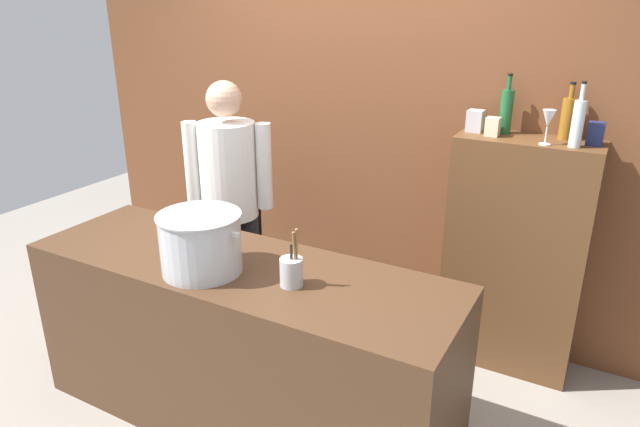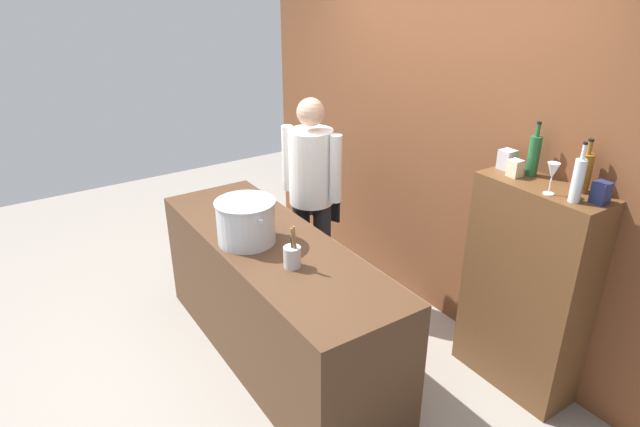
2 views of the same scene
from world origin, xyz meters
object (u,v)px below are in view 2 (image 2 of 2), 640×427
(spice_tin_navy, at_px, (601,193))
(wine_bottle_clear, at_px, (578,180))
(spice_tin_cream, at_px, (515,168))
(wine_glass_short, at_px, (553,172))
(wine_bottle_green, at_px, (534,155))
(spice_tin_silver, at_px, (507,160))
(butter_jar, at_px, (259,202))
(wine_bottle_amber, at_px, (585,172))
(utensil_crock, at_px, (292,256))
(chef, at_px, (312,187))
(stockpot_large, at_px, (246,222))

(spice_tin_navy, bearing_deg, wine_bottle_clear, -131.11)
(wine_bottle_clear, relative_size, spice_tin_cream, 3.24)
(wine_glass_short, bearing_deg, wine_bottle_green, 145.66)
(spice_tin_navy, xyz_separation_m, spice_tin_silver, (-0.62, 0.02, 0.00))
(butter_jar, relative_size, wine_bottle_amber, 0.24)
(wine_bottle_amber, relative_size, wine_glass_short, 1.67)
(spice_tin_navy, relative_size, spice_tin_silver, 0.98)
(wine_bottle_amber, relative_size, spice_tin_cream, 2.97)
(spice_tin_cream, bearing_deg, wine_glass_short, -13.56)
(wine_bottle_clear, xyz_separation_m, wine_glass_short, (-0.14, -0.02, 0.00))
(utensil_crock, xyz_separation_m, wine_bottle_amber, (0.90, 1.33, 0.54))
(wine_glass_short, relative_size, spice_tin_navy, 1.54)
(chef, xyz_separation_m, wine_bottle_amber, (1.77, 0.64, 0.54))
(wine_bottle_clear, height_order, spice_tin_cream, wine_bottle_clear)
(wine_glass_short, bearing_deg, spice_tin_navy, 27.96)
(chef, height_order, wine_glass_short, chef)
(wine_glass_short, height_order, spice_tin_silver, wine_glass_short)
(wine_bottle_amber, bearing_deg, spice_tin_cream, -162.66)
(stockpot_large, xyz_separation_m, wine_bottle_clear, (1.41, 1.25, 0.47))
(stockpot_large, distance_m, spice_tin_silver, 1.67)
(wine_bottle_green, xyz_separation_m, spice_tin_silver, (-0.16, -0.03, -0.07))
(wine_bottle_amber, bearing_deg, butter_jar, -148.97)
(wine_bottle_green, bearing_deg, wine_bottle_clear, -20.85)
(chef, height_order, wine_bottle_amber, wine_bottle_amber)
(utensil_crock, height_order, spice_tin_cream, spice_tin_cream)
(chef, bearing_deg, spice_tin_cream, 177.07)
(spice_tin_silver, bearing_deg, butter_jar, -142.09)
(stockpot_large, bearing_deg, chef, 119.09)
(spice_tin_cream, bearing_deg, utensil_crock, -113.95)
(stockpot_large, bearing_deg, spice_tin_cream, 52.87)
(stockpot_large, relative_size, spice_tin_cream, 4.40)
(utensil_crock, height_order, wine_bottle_amber, wine_bottle_amber)
(butter_jar, xyz_separation_m, wine_glass_short, (1.73, 0.90, 0.59))
(spice_tin_cream, height_order, spice_tin_silver, spice_tin_silver)
(wine_bottle_amber, bearing_deg, wine_bottle_green, -177.30)
(wine_bottle_clear, xyz_separation_m, spice_tin_silver, (-0.54, 0.11, -0.07))
(wine_bottle_green, bearing_deg, chef, -156.76)
(spice_tin_cream, bearing_deg, stockpot_large, -127.13)
(spice_tin_navy, bearing_deg, wine_bottle_green, 174.00)
(utensil_crock, relative_size, spice_tin_silver, 2.33)
(stockpot_large, relative_size, utensil_crock, 1.59)
(utensil_crock, height_order, spice_tin_silver, spice_tin_silver)
(wine_bottle_amber, xyz_separation_m, wine_bottle_clear, (0.06, -0.16, 0.01))
(chef, distance_m, stockpot_large, 0.89)
(wine_glass_short, distance_m, spice_tin_navy, 0.26)
(spice_tin_cream, bearing_deg, wine_bottle_clear, -6.43)
(butter_jar, relative_size, spice_tin_cream, 0.73)
(utensil_crock, xyz_separation_m, spice_tin_navy, (1.05, 1.27, 0.48))
(wine_bottle_amber, distance_m, spice_tin_cream, 0.38)
(utensil_crock, bearing_deg, stockpot_large, -169.83)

